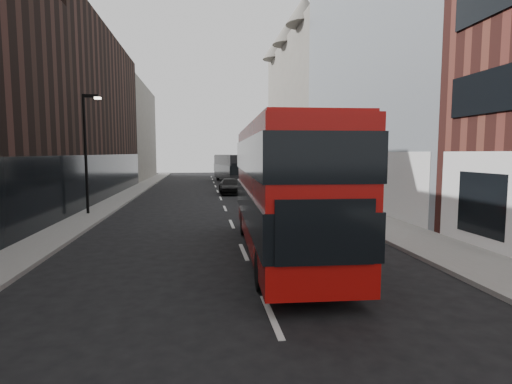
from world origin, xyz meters
name	(u,v)px	position (x,y,z in m)	size (l,w,h in m)	color
ground	(290,360)	(0.00, 0.00, 0.00)	(140.00, 140.00, 0.00)	black
sidewalk_right	(312,197)	(7.50, 25.00, 0.07)	(3.00, 80.00, 0.15)	slate
sidewalk_left	(118,201)	(-8.00, 25.00, 0.07)	(2.00, 80.00, 0.15)	slate
building_modern_block	(383,67)	(11.47, 21.00, 9.90)	(5.03, 22.00, 20.00)	#A2A7AC
building_victorian	(302,107)	(11.38, 44.00, 9.66)	(6.50, 24.00, 21.00)	#6A645D
building_left_mid	(85,115)	(-11.50, 30.00, 7.00)	(5.00, 24.00, 14.00)	black
building_left_far	(130,133)	(-11.50, 52.00, 6.50)	(5.00, 20.00, 13.00)	#6A645D
street_lamp	(87,145)	(-8.22, 18.00, 4.18)	(1.06, 0.22, 7.00)	black
red_bus	(283,184)	(1.38, 7.42, 2.63)	(3.27, 11.85, 4.74)	#9C0B09
grey_bus	(231,167)	(2.22, 44.74, 1.87)	(4.02, 11.02, 3.50)	black
car_a	(278,200)	(3.34, 18.30, 0.74)	(1.74, 4.33, 1.48)	black
car_b	(253,193)	(2.42, 23.85, 0.64)	(1.36, 3.90, 1.28)	gray
car_c	(230,186)	(1.04, 29.69, 0.69)	(1.94, 4.76, 1.38)	black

